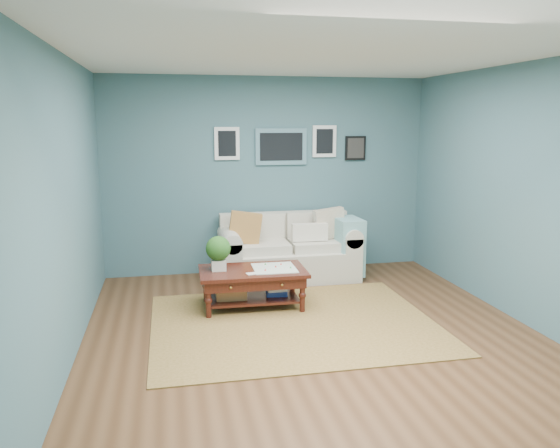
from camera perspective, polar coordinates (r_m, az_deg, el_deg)
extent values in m
plane|color=brown|center=(5.57, 3.55, -11.48)|extent=(5.00, 5.00, 0.00)
plane|color=white|center=(5.19, 3.91, 17.31)|extent=(5.00, 5.00, 0.00)
cube|color=#406773|center=(7.63, -1.28, 5.07)|extent=(4.50, 0.02, 2.70)
cube|color=#406773|center=(2.92, 16.83, -4.70)|extent=(4.50, 0.02, 2.70)
cube|color=#406773|center=(5.10, -21.46, 1.49)|extent=(0.02, 5.00, 2.70)
cube|color=#406773|center=(6.20, 24.24, 2.80)|extent=(0.02, 5.00, 2.70)
cube|color=slate|center=(7.61, 0.12, 8.08)|extent=(0.72, 0.03, 0.50)
cube|color=black|center=(7.60, 0.15, 8.07)|extent=(0.60, 0.01, 0.38)
cube|color=white|center=(7.49, -5.56, 8.37)|extent=(0.34, 0.03, 0.44)
cube|color=white|center=(7.76, 4.65, 8.61)|extent=(0.34, 0.03, 0.44)
cube|color=black|center=(7.91, 7.87, 7.86)|extent=(0.30, 0.03, 0.34)
cube|color=brown|center=(5.85, 1.42, -10.30)|extent=(2.94, 2.35, 0.01)
cube|color=beige|center=(7.38, 0.89, -4.20)|extent=(1.35, 0.84, 0.40)
cube|color=beige|center=(7.59, 0.36, -0.45)|extent=(1.77, 0.21, 0.46)
cube|color=beige|center=(7.23, -5.26, -3.78)|extent=(0.23, 0.84, 0.59)
cube|color=beige|center=(7.56, 6.76, -3.16)|extent=(0.23, 0.84, 0.59)
cylinder|color=beige|center=(7.16, -5.30, -1.50)|extent=(0.25, 0.84, 0.25)
cylinder|color=beige|center=(7.50, 6.81, -0.97)|extent=(0.25, 0.84, 0.25)
cube|color=beige|center=(7.19, -1.83, -2.45)|extent=(0.69, 0.53, 0.12)
cube|color=beige|center=(7.35, 3.75, -2.18)|extent=(0.69, 0.53, 0.12)
cube|color=beige|center=(7.40, -2.19, -0.23)|extent=(0.69, 0.11, 0.34)
cube|color=beige|center=(7.55, 3.23, -0.01)|extent=(0.69, 0.11, 0.34)
cube|color=#BC6937|center=(7.11, -3.67, -0.38)|extent=(0.46, 0.16, 0.45)
cube|color=beige|center=(7.42, 5.18, 0.07)|extent=(0.45, 0.17, 0.44)
cube|color=beige|center=(7.25, 3.12, -0.85)|extent=(0.48, 0.11, 0.23)
cube|color=#84BFC1|center=(7.43, 7.06, -2.30)|extent=(0.32, 0.52, 0.76)
cube|color=black|center=(6.20, -2.88, -4.95)|extent=(1.21, 0.72, 0.04)
cube|color=black|center=(6.22, -2.87, -5.65)|extent=(1.13, 0.64, 0.12)
cube|color=black|center=(6.30, -2.85, -7.72)|extent=(1.03, 0.54, 0.02)
sphere|color=gold|center=(5.89, -5.16, -6.64)|extent=(0.03, 0.03, 0.03)
sphere|color=gold|center=(5.96, 0.22, -6.38)|extent=(0.03, 0.03, 0.03)
cylinder|color=black|center=(5.97, -7.49, -7.92)|extent=(0.06, 0.06, 0.41)
cylinder|color=black|center=(6.10, 2.35, -7.41)|extent=(0.06, 0.06, 0.41)
cylinder|color=black|center=(6.48, -7.75, -6.41)|extent=(0.06, 0.06, 0.41)
cylinder|color=black|center=(6.60, 1.31, -5.98)|extent=(0.06, 0.06, 0.41)
cube|color=silver|center=(6.19, -6.43, -4.26)|extent=(0.16, 0.16, 0.12)
sphere|color=#22521A|center=(6.15, -6.47, -2.55)|extent=(0.28, 0.28, 0.28)
cube|color=silver|center=(6.23, -0.60, -4.63)|extent=(0.49, 0.49, 0.01)
cube|color=olive|center=(6.23, -5.15, -6.85)|extent=(0.34, 0.25, 0.20)
cube|color=navy|center=(6.33, -0.36, -6.94)|extent=(0.24, 0.18, 0.11)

